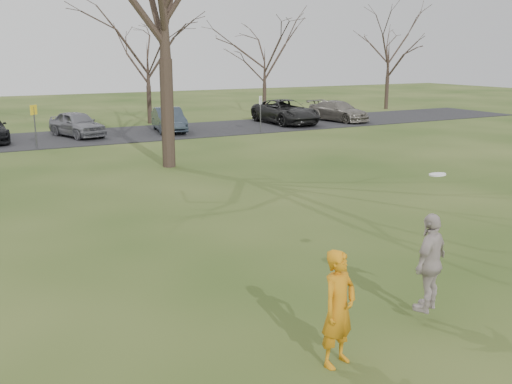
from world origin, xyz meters
TOP-DOWN VIEW (x-y plane):
  - ground at (0.00, 0.00)m, footprint 120.00×120.00m
  - parking_strip at (0.00, 25.00)m, footprint 62.00×6.50m
  - player_defender at (-1.10, -0.52)m, footprint 0.73×0.58m
  - car_4 at (0.55, 25.23)m, footprint 2.68×4.27m
  - car_5 at (5.60, 24.83)m, footprint 2.11×4.28m
  - car_6 at (13.47, 25.01)m, footprint 2.51×5.41m
  - car_7 at (17.27, 24.57)m, footprint 2.69×4.78m
  - catching_play at (1.05, -0.11)m, footprint 1.06×0.75m
  - sign_yellow at (-2.00, 22.00)m, footprint 0.35×0.35m
  - sign_white at (10.00, 22.00)m, footprint 0.35×0.35m
  - small_tree_row at (4.38, 30.06)m, footprint 55.00×5.90m

SIDE VIEW (x-z plane):
  - ground at x=0.00m, z-range 0.00..0.00m
  - parking_strip at x=0.00m, z-range 0.00..0.04m
  - car_7 at x=17.27m, z-range 0.04..1.35m
  - car_5 at x=5.60m, z-range 0.04..1.39m
  - car_4 at x=0.55m, z-range 0.04..1.39m
  - car_6 at x=13.47m, z-range 0.04..1.54m
  - player_defender at x=-1.10m, z-range 0.00..1.74m
  - catching_play at x=1.05m, z-range -0.09..2.20m
  - sign_yellow at x=-2.00m, z-range 0.41..2.49m
  - sign_white at x=10.00m, z-range 0.41..2.49m
  - small_tree_row at x=4.38m, z-range -0.36..8.14m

